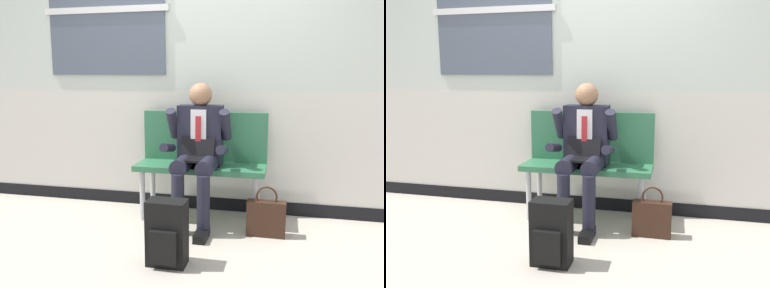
% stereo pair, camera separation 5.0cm
% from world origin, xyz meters
% --- Properties ---
extents(ground_plane, '(18.00, 18.00, 0.00)m').
position_xyz_m(ground_plane, '(0.00, 0.00, 0.00)').
color(ground_plane, '#B2A899').
extents(station_wall, '(6.13, 0.16, 2.76)m').
position_xyz_m(station_wall, '(-0.02, 0.63, 1.38)').
color(station_wall, beige).
rests_on(station_wall, ground).
extents(bench_with_person, '(1.20, 0.42, 1.00)m').
position_xyz_m(bench_with_person, '(0.07, 0.36, 0.59)').
color(bench_with_person, '#2D6B47').
rests_on(bench_with_person, ground).
extents(person_seated, '(0.57, 0.70, 1.27)m').
position_xyz_m(person_seated, '(0.07, 0.15, 0.69)').
color(person_seated, '#1E1E2D').
rests_on(person_seated, ground).
extents(backpack, '(0.28, 0.21, 0.48)m').
position_xyz_m(backpack, '(0.03, -0.68, 0.23)').
color(backpack, black).
rests_on(backpack, ground).
extents(handbag, '(0.32, 0.11, 0.43)m').
position_xyz_m(handbag, '(0.69, 0.01, 0.16)').
color(handbag, '#331E14').
rests_on(handbag, ground).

